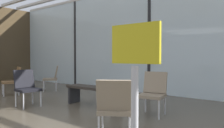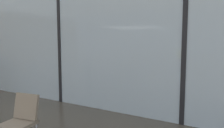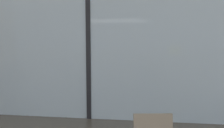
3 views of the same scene
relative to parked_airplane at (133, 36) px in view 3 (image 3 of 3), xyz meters
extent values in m
cube|color=silver|center=(-0.75, -4.57, -0.10)|extent=(14.00, 0.08, 3.52)
cube|color=black|center=(-0.75, -4.57, -0.10)|extent=(0.10, 0.12, 3.52)
ellipsoid|color=#B2BCD6|center=(0.27, 0.00, 0.00)|extent=(11.50, 3.72, 3.72)
sphere|color=gray|center=(-5.02, 0.00, 0.00)|extent=(2.05, 2.05, 2.05)
sphere|color=black|center=(-2.89, -1.71, 0.28)|extent=(0.28, 0.28, 0.28)
sphere|color=black|center=(-1.99, -1.71, 0.28)|extent=(0.28, 0.28, 0.28)
sphere|color=black|center=(-1.09, -1.71, 0.28)|extent=(0.28, 0.28, 0.28)
sphere|color=black|center=(-0.19, -1.71, 0.28)|extent=(0.28, 0.28, 0.28)
sphere|color=black|center=(0.71, -1.71, 0.28)|extent=(0.28, 0.28, 0.28)
camera|label=1|loc=(2.61, -10.91, -0.69)|focal=34.77mm
camera|label=2|loc=(3.62, -9.09, -0.11)|focal=33.32mm
camera|label=3|loc=(0.42, -9.64, -0.06)|focal=38.06mm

